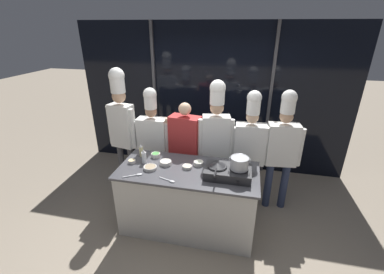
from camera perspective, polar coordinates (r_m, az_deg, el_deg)
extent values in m
plane|color=gray|center=(3.87, -0.84, -18.95)|extent=(24.00, 24.00, 0.00)
cube|color=black|center=(4.81, 4.05, 8.32)|extent=(4.98, 0.04, 2.70)
cube|color=#47474C|center=(5.03, -8.20, 8.81)|extent=(0.05, 0.05, 2.70)
cube|color=#47474C|center=(4.74, 16.82, 7.12)|extent=(0.05, 0.05, 2.70)
cube|color=beige|center=(3.59, -0.88, -13.74)|extent=(1.75, 0.77, 0.89)
cube|color=#47474C|center=(3.33, -0.93, -7.47)|extent=(1.80, 0.81, 0.03)
cube|color=#28282B|center=(3.18, 7.95, -7.76)|extent=(0.57, 0.36, 0.11)
cylinder|color=black|center=(3.16, 5.66, -6.56)|extent=(0.23, 0.23, 0.01)
cylinder|color=black|center=(3.03, 5.16, -9.35)|extent=(0.03, 0.01, 0.03)
cylinder|color=black|center=(3.15, 10.39, -7.00)|extent=(0.23, 0.23, 0.01)
cylinder|color=black|center=(3.02, 10.12, -9.82)|extent=(0.03, 0.01, 0.03)
cylinder|color=#232326|center=(3.16, 5.66, -6.41)|extent=(0.22, 0.22, 0.01)
cone|color=#232326|center=(3.15, 5.68, -6.14)|extent=(0.24, 0.24, 0.04)
cylinder|color=black|center=(2.97, 5.20, -7.88)|extent=(0.02, 0.18, 0.02)
cylinder|color=#B7BABF|center=(3.11, 10.49, -5.75)|extent=(0.22, 0.22, 0.15)
torus|color=#B7BABF|center=(3.07, 10.59, -4.57)|extent=(0.22, 0.22, 0.01)
torus|color=#B7BABF|center=(3.09, 8.34, -4.80)|extent=(0.01, 0.05, 0.05)
torus|color=#B7BABF|center=(3.09, 12.78, -5.19)|extent=(0.01, 0.05, 0.05)
cylinder|color=white|center=(3.49, -10.61, -4.53)|extent=(0.06, 0.06, 0.15)
cone|color=white|center=(3.45, -10.73, -3.08)|extent=(0.05, 0.05, 0.04)
cylinder|color=beige|center=(3.68, -11.21, -3.19)|extent=(0.06, 0.06, 0.14)
cone|color=white|center=(3.64, -11.32, -1.91)|extent=(0.05, 0.05, 0.04)
cylinder|color=silver|center=(3.37, -9.27, -6.76)|extent=(0.17, 0.17, 0.04)
torus|color=silver|center=(3.36, -9.29, -6.49)|extent=(0.17, 0.17, 0.01)
cylinder|color=#9E896B|center=(3.36, -9.28, -6.61)|extent=(0.14, 0.14, 0.02)
cylinder|color=silver|center=(3.34, -1.09, -6.67)|extent=(0.12, 0.12, 0.03)
torus|color=silver|center=(3.33, -1.09, -6.42)|extent=(0.13, 0.13, 0.01)
cylinder|color=beige|center=(3.34, -1.09, -6.53)|extent=(0.10, 0.10, 0.02)
cylinder|color=silver|center=(3.44, -5.87, -5.72)|extent=(0.15, 0.15, 0.05)
torus|color=silver|center=(3.43, -5.88, -5.36)|extent=(0.16, 0.16, 0.01)
cylinder|color=silver|center=(3.43, -5.88, -5.53)|extent=(0.12, 0.12, 0.03)
cylinder|color=silver|center=(3.41, 1.46, -5.86)|extent=(0.13, 0.13, 0.05)
torus|color=silver|center=(3.40, 1.46, -5.50)|extent=(0.13, 0.13, 0.01)
cylinder|color=silver|center=(3.41, 1.46, -5.67)|extent=(0.10, 0.10, 0.03)
cylinder|color=silver|center=(3.55, -13.22, -5.32)|extent=(0.10, 0.10, 0.04)
torus|color=silver|center=(3.54, -13.25, -5.03)|extent=(0.10, 0.10, 0.01)
cylinder|color=#E0C689|center=(3.55, -13.23, -5.16)|extent=(0.08, 0.08, 0.02)
cylinder|color=silver|center=(3.64, -8.05, -4.01)|extent=(0.13, 0.13, 0.05)
torus|color=silver|center=(3.63, -8.07, -3.64)|extent=(0.13, 0.13, 0.01)
cylinder|color=#4C9E47|center=(3.64, -8.06, -3.82)|extent=(0.10, 0.10, 0.03)
cube|color=#B2B5BA|center=(3.14, -6.17, -9.25)|extent=(0.15, 0.06, 0.01)
ellipsoid|color=#B2B5BA|center=(3.08, -4.48, -9.79)|extent=(0.08, 0.06, 0.02)
cube|color=#B2B5BA|center=(3.27, -13.76, -8.47)|extent=(0.15, 0.09, 0.01)
ellipsoid|color=#B2B5BA|center=(3.27, -11.68, -8.14)|extent=(0.09, 0.08, 0.02)
cylinder|color=#4C4C51|center=(4.39, -13.12, -7.09)|extent=(0.10, 0.10, 0.84)
cylinder|color=#4C4C51|center=(4.50, -15.23, -6.51)|extent=(0.10, 0.10, 0.84)
cube|color=white|center=(4.12, -15.24, 2.41)|extent=(0.40, 0.26, 0.68)
cylinder|color=white|center=(3.98, -13.12, 1.74)|extent=(0.07, 0.07, 0.63)
cylinder|color=white|center=(4.22, -17.68, 2.53)|extent=(0.07, 0.07, 0.63)
sphere|color=tan|center=(3.98, -15.96, 8.69)|extent=(0.20, 0.20, 0.20)
cylinder|color=white|center=(3.94, -16.25, 11.21)|extent=(0.21, 0.21, 0.25)
sphere|color=white|center=(3.91, -16.46, 12.97)|extent=(0.23, 0.23, 0.23)
cylinder|color=#2D3856|center=(4.31, -6.64, -8.03)|extent=(0.12, 0.12, 0.73)
cylinder|color=#2D3856|center=(4.39, -9.73, -7.65)|extent=(0.12, 0.12, 0.73)
cube|color=white|center=(4.05, -8.74, 0.15)|extent=(0.45, 0.24, 0.59)
cylinder|color=white|center=(3.95, -5.46, -0.60)|extent=(0.09, 0.09, 0.54)
cylinder|color=white|center=(4.11, -12.17, -0.05)|extent=(0.09, 0.09, 0.54)
sphere|color=#A87A5B|center=(3.90, -9.10, 5.59)|extent=(0.17, 0.17, 0.17)
cylinder|color=white|center=(3.86, -9.25, 7.79)|extent=(0.18, 0.18, 0.22)
sphere|color=white|center=(3.83, -9.35, 9.34)|extent=(0.20, 0.20, 0.20)
cylinder|color=#4C4C51|center=(4.14, 0.19, -9.01)|extent=(0.12, 0.12, 0.77)
cylinder|color=#4C4C51|center=(4.22, -3.01, -8.30)|extent=(0.12, 0.12, 0.77)
cube|color=#B72D2D|center=(3.85, -1.53, 0.17)|extent=(0.49, 0.31, 0.63)
cylinder|color=beige|center=(3.74, 1.84, -0.93)|extent=(0.09, 0.09, 0.58)
cylinder|color=beige|center=(3.93, -5.16, 0.26)|extent=(0.09, 0.09, 0.58)
sphere|color=beige|center=(3.70, -1.60, 6.25)|extent=(0.18, 0.18, 0.18)
cylinder|color=#4C4C51|center=(4.08, 6.41, -9.45)|extent=(0.10, 0.10, 0.80)
cylinder|color=#4C4C51|center=(4.06, 3.38, -9.47)|extent=(0.10, 0.10, 0.80)
cube|color=white|center=(3.72, 5.28, -0.06)|extent=(0.42, 0.27, 0.65)
cylinder|color=white|center=(3.72, 8.63, -0.46)|extent=(0.08, 0.08, 0.60)
cylinder|color=white|center=(3.69, 1.95, -0.41)|extent=(0.08, 0.08, 0.60)
sphere|color=tan|center=(3.57, 5.55, 6.48)|extent=(0.19, 0.19, 0.19)
cylinder|color=white|center=(3.52, 5.65, 9.04)|extent=(0.20, 0.20, 0.22)
sphere|color=white|center=(3.50, 5.73, 10.82)|extent=(0.22, 0.22, 0.22)
cylinder|color=#2D3856|center=(4.15, 13.58, -9.94)|extent=(0.11, 0.11, 0.74)
cylinder|color=#2D3856|center=(4.14, 10.19, -9.73)|extent=(0.11, 0.11, 0.74)
cube|color=white|center=(3.82, 12.72, -1.48)|extent=(0.45, 0.25, 0.60)
cylinder|color=white|center=(3.82, 16.39, -2.23)|extent=(0.09, 0.09, 0.55)
cylinder|color=white|center=(3.79, 8.99, -1.71)|extent=(0.09, 0.09, 0.55)
sphere|color=beige|center=(3.67, 13.28, 4.28)|extent=(0.18, 0.18, 0.18)
cylinder|color=white|center=(3.62, 13.52, 6.73)|extent=(0.18, 0.18, 0.23)
sphere|color=white|center=(3.59, 13.70, 8.49)|extent=(0.20, 0.20, 0.20)
cylinder|color=#2D3856|center=(4.21, 19.69, -10.12)|extent=(0.11, 0.11, 0.76)
cylinder|color=#2D3856|center=(4.16, 16.52, -10.09)|extent=(0.11, 0.11, 0.76)
cube|color=white|center=(3.85, 19.39, -1.58)|extent=(0.44, 0.26, 0.61)
cylinder|color=white|center=(3.89, 22.85, -2.17)|extent=(0.08, 0.08, 0.56)
cylinder|color=white|center=(3.78, 15.96, -1.90)|extent=(0.08, 0.08, 0.56)
sphere|color=tan|center=(3.70, 20.26, 4.29)|extent=(0.18, 0.18, 0.18)
cylinder|color=white|center=(3.66, 20.60, 6.59)|extent=(0.19, 0.19, 0.21)
sphere|color=white|center=(3.63, 20.84, 8.20)|extent=(0.20, 0.20, 0.20)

